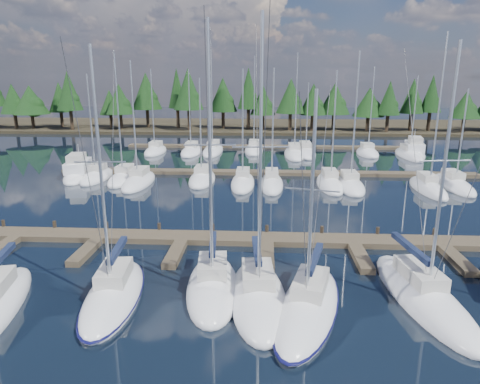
# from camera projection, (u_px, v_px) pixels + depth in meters

# --- Properties ---
(ground) EXTENTS (260.00, 260.00, 0.00)m
(ground) POSITION_uv_depth(u_px,v_px,m) (266.00, 196.00, 42.08)
(ground) COLOR black
(ground) RESTS_ON ground
(far_shore) EXTENTS (220.00, 30.00, 0.60)m
(far_shore) POSITION_uv_depth(u_px,v_px,m) (266.00, 126.00, 99.84)
(far_shore) COLOR #2F281A
(far_shore) RESTS_ON ground
(main_dock) EXTENTS (44.00, 6.13, 0.90)m
(main_dock) POSITION_uv_depth(u_px,v_px,m) (267.00, 242.00, 29.84)
(main_dock) COLOR brown
(main_dock) RESTS_ON ground
(back_docks) EXTENTS (50.00, 21.80, 0.40)m
(back_docks) POSITION_uv_depth(u_px,v_px,m) (266.00, 158.00, 60.91)
(back_docks) COLOR brown
(back_docks) RESTS_ON ground
(front_sailboat_1) EXTENTS (3.62, 8.77, 13.60)m
(front_sailboat_1) POSITION_uv_depth(u_px,v_px,m) (114.00, 295.00, 22.52)
(front_sailboat_1) COLOR white
(front_sailboat_1) RESTS_ON ground
(front_sailboat_2) EXTENTS (3.55, 8.11, 14.81)m
(front_sailboat_2) POSITION_uv_depth(u_px,v_px,m) (213.00, 286.00, 23.39)
(front_sailboat_2) COLOR white
(front_sailboat_2) RESTS_ON ground
(front_sailboat_3) EXTENTS (3.63, 8.82, 14.94)m
(front_sailboat_3) POSITION_uv_depth(u_px,v_px,m) (258.00, 296.00, 22.37)
(front_sailboat_3) COLOR white
(front_sailboat_3) RESTS_ON ground
(front_sailboat_4) EXTENTS (5.24, 9.87, 11.70)m
(front_sailboat_4) POSITION_uv_depth(u_px,v_px,m) (308.00, 307.00, 21.36)
(front_sailboat_4) COLOR white
(front_sailboat_4) RESTS_ON ground
(front_sailboat_5) EXTENTS (4.17, 10.53, 13.76)m
(front_sailboat_5) POSITION_uv_depth(u_px,v_px,m) (422.00, 295.00, 22.46)
(front_sailboat_5) COLOR white
(front_sailboat_5) RESTS_ON ground
(back_sailboat_rows) EXTENTS (43.27, 32.40, 16.31)m
(back_sailboat_rows) POSITION_uv_depth(u_px,v_px,m) (268.00, 164.00, 56.23)
(back_sailboat_rows) COLOR white
(back_sailboat_rows) RESTS_ON ground
(motor_yacht_left) EXTENTS (4.85, 9.56, 4.56)m
(motor_yacht_left) POSITION_uv_depth(u_px,v_px,m) (79.00, 173.00, 50.27)
(motor_yacht_left) COLOR white
(motor_yacht_left) RESTS_ON ground
(motor_yacht_right) EXTENTS (4.88, 9.76, 4.67)m
(motor_yacht_right) POSITION_uv_depth(u_px,v_px,m) (414.00, 152.00, 64.07)
(motor_yacht_right) COLOR white
(motor_yacht_right) RESTS_ON ground
(tree_line) EXTENTS (185.59, 11.63, 13.70)m
(tree_line) POSITION_uv_depth(u_px,v_px,m) (259.00, 98.00, 88.70)
(tree_line) COLOR black
(tree_line) RESTS_ON far_shore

